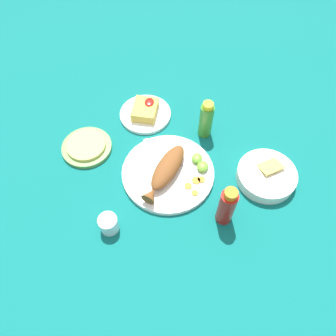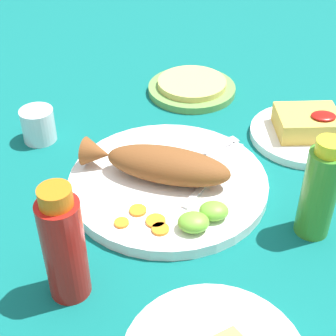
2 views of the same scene
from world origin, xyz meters
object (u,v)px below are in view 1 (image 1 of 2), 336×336
at_px(hot_sauce_bottle_red, 227,206).
at_px(guacamole_bowl, 266,175).
at_px(tortilla_plate, 87,147).
at_px(hot_sauce_bottle_green, 206,120).
at_px(salt_cup, 109,224).
at_px(fried_fish, 166,170).
at_px(side_plate_fries, 145,114).
at_px(main_plate, 168,173).
at_px(fork_far, 166,151).
at_px(fork_near, 153,156).

relative_size(hot_sauce_bottle_red, guacamole_bowl, 0.84).
bearing_deg(tortilla_plate, hot_sauce_bottle_red, -110.94).
xyz_separation_m(hot_sauce_bottle_green, salt_cup, (-0.41, 0.24, -0.05)).
xyz_separation_m(fried_fish, guacamole_bowl, (0.05, -0.32, -0.02)).
bearing_deg(tortilla_plate, side_plate_fries, -42.93).
xyz_separation_m(main_plate, hot_sauce_bottle_green, (0.20, -0.10, 0.06)).
bearing_deg(main_plate, hot_sauce_bottle_green, -27.36).
relative_size(main_plate, guacamole_bowl, 1.59).
relative_size(hot_sauce_bottle_red, tortilla_plate, 0.93).
xyz_separation_m(fried_fish, tortilla_plate, (0.07, 0.29, -0.04)).
bearing_deg(main_plate, fried_fish, 161.71).
height_order(hot_sauce_bottle_red, side_plate_fries, hot_sauce_bottle_red).
xyz_separation_m(main_plate, side_plate_fries, (0.25, 0.13, -0.00)).
relative_size(fork_far, tortilla_plate, 0.93).
bearing_deg(guacamole_bowl, fried_fish, 98.21).
height_order(side_plate_fries, guacamole_bowl, guacamole_bowl).
bearing_deg(tortilla_plate, fork_far, -86.40).
bearing_deg(hot_sauce_bottle_red, fork_far, 45.80).
bearing_deg(salt_cup, tortilla_plate, 29.42).
distance_m(fried_fish, fork_far, 0.09).
height_order(hot_sauce_bottle_green, tortilla_plate, hot_sauce_bottle_green).
distance_m(fork_far, guacamole_bowl, 0.34).
xyz_separation_m(fork_near, hot_sauce_bottle_red, (-0.18, -0.25, 0.06)).
height_order(main_plate, fried_fish, fried_fish).
bearing_deg(tortilla_plate, fork_near, -92.06).
relative_size(salt_cup, guacamole_bowl, 0.30).
distance_m(fork_near, guacamole_bowl, 0.38).
height_order(hot_sauce_bottle_red, hot_sauce_bottle_green, hot_sauce_bottle_red).
distance_m(side_plate_fries, guacamole_bowl, 0.49).
bearing_deg(fried_fish, hot_sauce_bottle_green, -8.56).
relative_size(fried_fish, hot_sauce_bottle_green, 1.56).
bearing_deg(fork_near, fried_fish, -170.87).
bearing_deg(side_plate_fries, hot_sauce_bottle_red, -139.43).
bearing_deg(fork_near, hot_sauce_bottle_green, -79.17).
bearing_deg(guacamole_bowl, main_plate, 96.10).
relative_size(hot_sauce_bottle_red, hot_sauce_bottle_green, 1.07).
relative_size(fried_fish, tortilla_plate, 1.36).
height_order(main_plate, side_plate_fries, main_plate).
bearing_deg(fork_far, guacamole_bowl, -154.24).
distance_m(hot_sauce_bottle_red, guacamole_bowl, 0.21).
xyz_separation_m(fork_far, salt_cup, (-0.30, 0.12, 0.01)).
height_order(guacamole_bowl, tortilla_plate, guacamole_bowl).
relative_size(salt_cup, tortilla_plate, 0.34).
height_order(main_plate, fork_far, fork_far).
distance_m(main_plate, hot_sauce_bottle_green, 0.23).
bearing_deg(hot_sauce_bottle_green, main_plate, 152.64).
distance_m(fried_fish, guacamole_bowl, 0.33).
xyz_separation_m(hot_sauce_bottle_red, side_plate_fries, (0.37, 0.32, -0.07)).
bearing_deg(tortilla_plate, main_plate, -101.38).
relative_size(fork_near, guacamole_bowl, 0.86).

